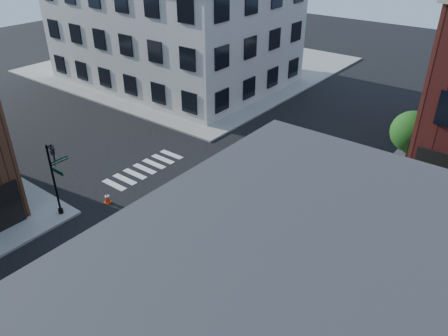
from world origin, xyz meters
name	(u,v)px	position (x,y,z in m)	size (l,w,h in m)	color
ground	(224,203)	(0.00, 0.00, 0.00)	(120.00, 120.00, 0.00)	black
sidewalk_nw	(193,65)	(-21.00, 21.00, 0.07)	(30.00, 30.00, 0.15)	gray
building_nw	(174,27)	(-19.00, 16.00, 5.50)	(22.00, 16.00, 11.00)	beige
tree_near	(412,134)	(7.56, 9.98, 3.16)	(2.69, 2.69, 4.49)	black
tree_far	(437,110)	(7.56, 15.98, 2.87)	(2.43, 2.43, 4.07)	black
signal_pole	(55,173)	(-6.72, -6.68, 2.86)	(1.29, 1.24, 4.60)	black
traffic_cone	(107,198)	(-5.70, -4.28, 0.33)	(0.42, 0.42, 0.69)	red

